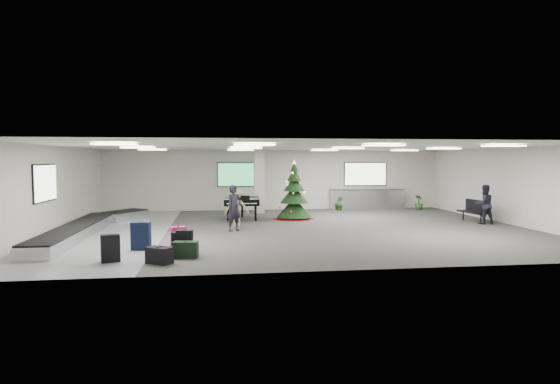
{
  "coord_description": "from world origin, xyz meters",
  "views": [
    {
      "loc": [
        -3.11,
        -17.93,
        2.71
      ],
      "look_at": [
        -0.55,
        1.0,
        1.37
      ],
      "focal_mm": 30.0,
      "sensor_mm": 36.0,
      "label": 1
    }
  ],
  "objects": [
    {
      "name": "potted_plant_left",
      "position": [
        3.37,
        6.12,
        0.37
      ],
      "size": [
        0.52,
        0.52,
        0.74
      ],
      "primitive_type": "imported",
      "rotation": [
        0.0,
        0.0,
        0.81
      ],
      "color": "#1E4516",
      "rests_on": "ground"
    },
    {
      "name": "grand_piano",
      "position": [
        -2.0,
        3.13,
        0.81
      ],
      "size": [
        1.66,
        2.07,
        1.13
      ],
      "rotation": [
        0.0,
        0.0,
        -0.06
      ],
      "color": "black",
      "rests_on": "ground"
    },
    {
      "name": "navy_suitcase",
      "position": [
        -5.38,
        -3.67,
        0.42
      ],
      "size": [
        0.58,
        0.37,
        0.86
      ],
      "rotation": [
        0.0,
        0.0,
        -0.11
      ],
      "color": "black",
      "rests_on": "ground"
    },
    {
      "name": "pink_suitcase",
      "position": [
        -4.29,
        -3.63,
        0.34
      ],
      "size": [
        0.49,
        0.37,
        0.69
      ],
      "rotation": [
        0.0,
        0.0,
        0.34
      ],
      "color": "#D61B6B",
      "rests_on": "ground"
    },
    {
      "name": "suitcase_3",
      "position": [
        -4.4,
        -3.04,
        0.27
      ],
      "size": [
        0.37,
        0.22,
        0.56
      ],
      "rotation": [
        0.0,
        0.0,
        0.06
      ],
      "color": "black",
      "rests_on": "ground"
    },
    {
      "name": "bench",
      "position": [
        7.95,
        0.94,
        0.54
      ],
      "size": [
        0.66,
        1.55,
        0.95
      ],
      "rotation": [
        0.0,
        0.0,
        0.1
      ],
      "color": "black",
      "rests_on": "ground"
    },
    {
      "name": "baggage_carousel",
      "position": [
        -7.84,
        -0.08,
        0.21
      ],
      "size": [
        2.28,
        9.71,
        0.43
      ],
      "color": "silver",
      "rests_on": "ground"
    },
    {
      "name": "traveler_bench",
      "position": [
        7.95,
        0.17,
        0.83
      ],
      "size": [
        0.83,
        0.66,
        1.65
      ],
      "primitive_type": "imported",
      "rotation": [
        0.0,
        0.0,
        3.1
      ],
      "color": "black",
      "rests_on": "ground"
    },
    {
      "name": "service_counter",
      "position": [
        5.0,
        6.65,
        0.55
      ],
      "size": [
        4.05,
        0.65,
        1.08
      ],
      "color": "silver",
      "rests_on": "ground"
    },
    {
      "name": "potted_plant_right",
      "position": [
        7.66,
        5.88,
        0.4
      ],
      "size": [
        0.59,
        0.59,
        0.79
      ],
      "primitive_type": "imported",
      "rotation": [
        0.0,
        0.0,
        2.01
      ],
      "color": "#1E4516",
      "rests_on": "ground"
    },
    {
      "name": "room_envelope",
      "position": [
        -0.38,
        0.67,
        2.33
      ],
      "size": [
        18.02,
        14.02,
        3.21
      ],
      "color": "beige",
      "rests_on": "ground"
    },
    {
      "name": "traveler_a",
      "position": [
        -2.47,
        -0.32,
        0.87
      ],
      "size": [
        0.76,
        0.71,
        1.75
      ],
      "primitive_type": "imported",
      "rotation": [
        0.0,
        0.0,
        0.61
      ],
      "color": "black",
      "rests_on": "ground"
    },
    {
      "name": "suitcase_8",
      "position": [
        -5.52,
        -2.68,
        0.35
      ],
      "size": [
        0.51,
        0.35,
        0.72
      ],
      "rotation": [
        0.0,
        0.0,
        -0.18
      ],
      "color": "black",
      "rests_on": "ground"
    },
    {
      "name": "christmas_tree",
      "position": [
        0.35,
        2.87,
        0.92
      ],
      "size": [
        1.88,
        1.88,
        2.68
      ],
      "color": "maroon",
      "rests_on": "ground"
    },
    {
      "name": "green_duffel",
      "position": [
        -3.99,
        -4.98,
        0.23
      ],
      "size": [
        0.72,
        0.44,
        0.47
      ],
      "rotation": [
        0.0,
        0.0,
        -0.16
      ],
      "color": "black",
      "rests_on": "ground"
    },
    {
      "name": "black_duffel",
      "position": [
        -4.61,
        -5.6,
        0.22
      ],
      "size": [
        0.75,
        0.66,
        0.45
      ],
      "rotation": [
        0.0,
        0.0,
        -0.58
      ],
      "color": "black",
      "rests_on": "ground"
    },
    {
      "name": "suitcase_1",
      "position": [
        -4.04,
        -4.56,
        0.35
      ],
      "size": [
        0.49,
        0.3,
        0.73
      ],
      "rotation": [
        0.0,
        0.0,
        -0.15
      ],
      "color": "black",
      "rests_on": "ground"
    },
    {
      "name": "suitcase_7",
      "position": [
        -4.24,
        -4.2,
        0.3
      ],
      "size": [
        0.43,
        0.26,
        0.62
      ],
      "rotation": [
        0.0,
        0.0,
        0.11
      ],
      "color": "black",
      "rests_on": "ground"
    },
    {
      "name": "ground",
      "position": [
        0.0,
        0.0,
        0.0
      ],
      "size": [
        18.0,
        18.0,
        0.0
      ],
      "primitive_type": "plane",
      "color": "#383533",
      "rests_on": "ground"
    },
    {
      "name": "suitcase_0",
      "position": [
        -5.91,
        -5.27,
        0.37
      ],
      "size": [
        0.53,
        0.39,
        0.75
      ],
      "rotation": [
        0.0,
        0.0,
        0.32
      ],
      "color": "black",
      "rests_on": "ground"
    },
    {
      "name": "traveler_b",
      "position": [
        -2.33,
        0.98,
        0.77
      ],
      "size": [
        1.05,
        0.68,
        1.54
      ],
      "primitive_type": "imported",
      "rotation": [
        0.0,
        0.0,
        -0.11
      ],
      "color": "#8B8256",
      "rests_on": "ground"
    }
  ]
}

